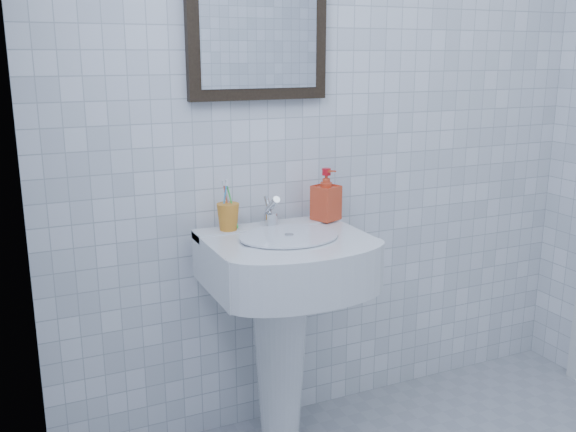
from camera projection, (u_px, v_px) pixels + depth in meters
name	position (u px, v px, depth m)	size (l,w,h in m)	color
wall_back	(336.00, 94.00, 2.35)	(2.20, 0.02, 2.50)	white
wall_left	(46.00, 166.00, 0.85)	(0.02, 2.40, 2.50)	white
washbasin	(283.00, 306.00, 2.21)	(0.53, 0.39, 0.82)	white
faucet	(271.00, 213.00, 2.22)	(0.05, 0.10, 0.12)	silver
toothbrush_cup	(228.00, 217.00, 2.17)	(0.08, 0.08, 0.09)	orange
soap_dispenser	(326.00, 194.00, 2.30)	(0.08, 0.09, 0.19)	red
wall_mirror	(258.00, 6.00, 2.13)	(0.50, 0.04, 0.62)	black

